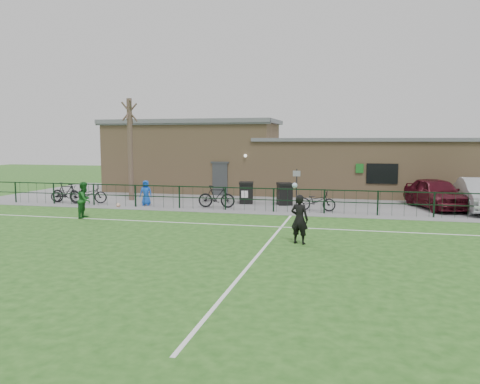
% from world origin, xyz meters
% --- Properties ---
extents(ground, '(90.00, 90.00, 0.00)m').
position_xyz_m(ground, '(0.00, 0.00, 0.00)').
color(ground, '#225017').
rests_on(ground, ground).
extents(paving_strip, '(34.00, 13.00, 0.02)m').
position_xyz_m(paving_strip, '(0.00, 13.50, 0.01)').
color(paving_strip, slate).
rests_on(paving_strip, ground).
extents(pitch_line_touch, '(28.00, 0.10, 0.01)m').
position_xyz_m(pitch_line_touch, '(0.00, 7.80, 0.00)').
color(pitch_line_touch, white).
rests_on(pitch_line_touch, ground).
extents(pitch_line_mid, '(28.00, 0.10, 0.01)m').
position_xyz_m(pitch_line_mid, '(0.00, 4.00, 0.00)').
color(pitch_line_mid, white).
rests_on(pitch_line_mid, ground).
extents(pitch_line_perp, '(0.10, 16.00, 0.01)m').
position_xyz_m(pitch_line_perp, '(2.00, 0.00, 0.00)').
color(pitch_line_perp, white).
rests_on(pitch_line_perp, ground).
extents(perimeter_fence, '(28.00, 0.10, 1.20)m').
position_xyz_m(perimeter_fence, '(0.00, 8.00, 0.60)').
color(perimeter_fence, black).
rests_on(perimeter_fence, ground).
extents(bare_tree, '(0.30, 0.30, 6.00)m').
position_xyz_m(bare_tree, '(-8.00, 10.50, 3.00)').
color(bare_tree, '#4E3A2F').
rests_on(bare_tree, ground).
extents(wheelie_bin_left, '(0.90, 0.97, 1.13)m').
position_xyz_m(wheelie_bin_left, '(-1.01, 10.67, 0.58)').
color(wheelie_bin_left, black).
rests_on(wheelie_bin_left, paving_strip).
extents(wheelie_bin_right, '(0.98, 1.04, 1.13)m').
position_xyz_m(wheelie_bin_right, '(1.18, 10.61, 0.58)').
color(wheelie_bin_right, black).
rests_on(wheelie_bin_right, paving_strip).
extents(sign_post, '(0.08, 0.08, 2.00)m').
position_xyz_m(sign_post, '(1.86, 10.37, 1.02)').
color(sign_post, black).
rests_on(sign_post, paving_strip).
extents(car_maroon, '(3.19, 5.06, 1.60)m').
position_xyz_m(car_maroon, '(9.06, 11.02, 0.82)').
color(car_maroon, '#450C17').
rests_on(car_maroon, paving_strip).
extents(bicycle_a, '(1.85, 0.92, 0.93)m').
position_xyz_m(bicycle_a, '(-11.26, 8.77, 0.49)').
color(bicycle_a, black).
rests_on(bicycle_a, paving_strip).
extents(bicycle_b, '(1.98, 0.72, 1.16)m').
position_xyz_m(bicycle_b, '(-11.02, 8.45, 0.60)').
color(bicycle_b, black).
rests_on(bicycle_b, paving_strip).
extents(bicycle_c, '(2.12, 1.36, 1.05)m').
position_xyz_m(bicycle_c, '(-9.65, 8.53, 0.55)').
color(bicycle_c, black).
rests_on(bicycle_c, paving_strip).
extents(bicycle_d, '(1.99, 0.72, 1.17)m').
position_xyz_m(bicycle_d, '(-2.16, 8.65, 0.61)').
color(bicycle_d, black).
rests_on(bicycle_d, paving_strip).
extents(bicycle_e, '(1.98, 0.84, 1.01)m').
position_xyz_m(bicycle_e, '(3.06, 8.78, 0.53)').
color(bicycle_e, black).
rests_on(bicycle_e, paving_strip).
extents(spectator_child, '(0.73, 0.53, 1.37)m').
position_xyz_m(spectator_child, '(-6.18, 8.61, 0.70)').
color(spectator_child, blue).
rests_on(spectator_child, paving_strip).
extents(goalkeeper_kick, '(1.04, 3.63, 1.83)m').
position_xyz_m(goalkeeper_kick, '(3.05, 1.14, 0.88)').
color(goalkeeper_kick, black).
rests_on(goalkeeper_kick, ground).
extents(outfield_player, '(0.73, 0.88, 1.66)m').
position_xyz_m(outfield_player, '(-7.19, 4.22, 0.83)').
color(outfield_player, '#1A5D20').
rests_on(outfield_player, ground).
extents(ball_ground, '(0.22, 0.22, 0.22)m').
position_xyz_m(ball_ground, '(-7.35, 7.66, 0.11)').
color(ball_ground, white).
rests_on(ball_ground, ground).
extents(clubhouse, '(24.25, 5.40, 4.96)m').
position_xyz_m(clubhouse, '(-0.88, 16.50, 2.22)').
color(clubhouse, tan).
rests_on(clubhouse, ground).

